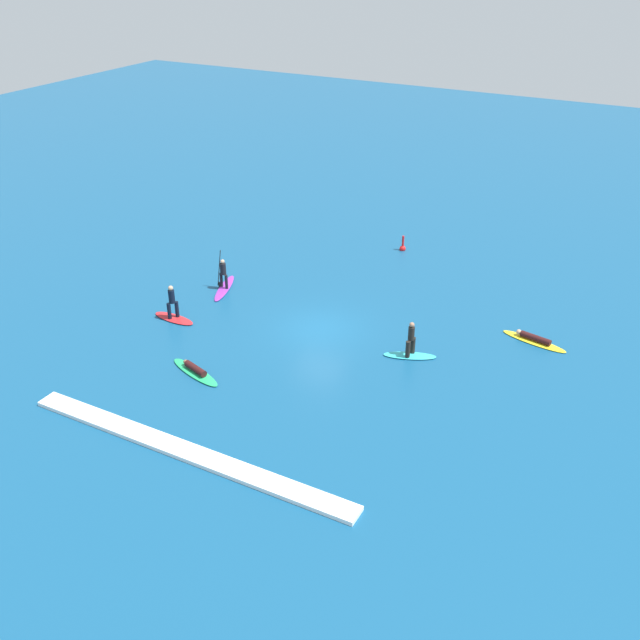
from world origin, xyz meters
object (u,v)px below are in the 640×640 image
at_px(surfer_on_yellow_board, 534,340).
at_px(marker_buoy, 403,247).
at_px(surfer_on_red_board, 173,311).
at_px(surfer_on_green_board, 195,371).
at_px(surfer_on_teal_board, 410,348).
at_px(surfer_on_purple_board, 224,282).

height_order(surfer_on_yellow_board, marker_buoy, marker_buoy).
bearing_deg(surfer_on_red_board, surfer_on_yellow_board, 24.35).
relative_size(surfer_on_green_board, surfer_on_teal_board, 1.27).
bearing_deg(surfer_on_green_board, surfer_on_teal_board, -126.13).
bearing_deg(surfer_on_purple_board, surfer_on_yellow_board, -100.79).
bearing_deg(marker_buoy, surfer_on_purple_board, -124.38).
bearing_deg(marker_buoy, surfer_on_red_board, -116.52).
xyz_separation_m(surfer_on_green_board, surfer_on_teal_board, (7.96, 5.88, 0.31)).
xyz_separation_m(surfer_on_yellow_board, surfer_on_red_board, (-16.75, -6.39, 0.33)).
distance_m(surfer_on_purple_board, surfer_on_teal_board, 11.86).
xyz_separation_m(surfer_on_red_board, surfer_on_green_board, (4.01, -3.57, -0.33)).
relative_size(surfer_on_red_board, surfer_on_teal_board, 0.97).
bearing_deg(surfer_on_teal_board, surfer_on_purple_board, -31.11).
distance_m(surfer_on_yellow_board, surfer_on_teal_board, 6.29).
bearing_deg(surfer_on_green_board, surfer_on_yellow_board, -124.53).
xyz_separation_m(surfer_on_yellow_board, surfer_on_teal_board, (-4.77, -4.08, 0.31)).
bearing_deg(surfer_on_red_board, surfer_on_green_board, -38.19).
xyz_separation_m(surfer_on_red_board, marker_buoy, (6.88, 13.78, -0.28)).
distance_m(surfer_on_teal_board, marker_buoy, 12.56).
xyz_separation_m(surfer_on_purple_board, marker_buoy, (6.62, 9.68, -0.25)).
height_order(surfer_on_purple_board, surfer_on_red_board, surfer_on_purple_board).
bearing_deg(surfer_on_teal_board, surfer_on_red_board, -11.51).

